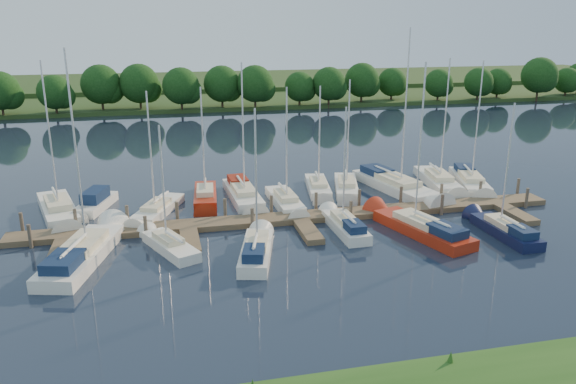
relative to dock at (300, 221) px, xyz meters
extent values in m
plane|color=#192432|center=(0.00, -7.31, -0.20)|extent=(260.00, 260.00, 0.00)
cube|color=brown|center=(0.00, 0.69, 0.00)|extent=(40.00, 2.00, 0.40)
cube|color=brown|center=(-16.00, -2.31, 0.00)|extent=(1.20, 4.00, 0.40)
cube|color=brown|center=(-8.00, -2.31, 0.00)|extent=(1.20, 4.00, 0.40)
cube|color=brown|center=(0.00, -2.31, 0.00)|extent=(1.20, 4.00, 0.40)
cube|color=brown|center=(8.00, -2.31, 0.00)|extent=(1.20, 4.00, 0.40)
cube|color=brown|center=(16.00, -2.31, 0.00)|extent=(1.20, 4.00, 0.40)
cylinder|color=#473D33|center=(-19.00, 1.99, 0.40)|extent=(0.24, 0.24, 2.00)
cylinder|color=#473D33|center=(-15.55, 1.99, 0.40)|extent=(0.24, 0.24, 2.00)
cylinder|color=#473D33|center=(-12.09, 1.99, 0.40)|extent=(0.24, 0.24, 2.00)
cylinder|color=#473D33|center=(-8.64, 1.99, 0.40)|extent=(0.24, 0.24, 2.00)
cylinder|color=#473D33|center=(-5.18, 1.99, 0.40)|extent=(0.24, 0.24, 2.00)
cylinder|color=#473D33|center=(-1.73, 1.99, 0.40)|extent=(0.24, 0.24, 2.00)
cylinder|color=#473D33|center=(1.73, 1.99, 0.40)|extent=(0.24, 0.24, 2.00)
cylinder|color=#473D33|center=(5.18, 1.99, 0.40)|extent=(0.24, 0.24, 2.00)
cylinder|color=#473D33|center=(8.64, 1.99, 0.40)|extent=(0.24, 0.24, 2.00)
cylinder|color=#473D33|center=(12.09, 1.99, 0.40)|extent=(0.24, 0.24, 2.00)
cylinder|color=#473D33|center=(15.55, 1.99, 0.40)|extent=(0.24, 0.24, 2.00)
cylinder|color=#473D33|center=(19.00, 1.99, 0.40)|extent=(0.24, 0.24, 2.00)
cylinder|color=#473D33|center=(-18.00, -0.61, 0.40)|extent=(0.24, 0.24, 2.00)
cylinder|color=#473D33|center=(-10.80, -0.61, 0.40)|extent=(0.24, 0.24, 2.00)
cylinder|color=#473D33|center=(-3.60, -0.61, 0.40)|extent=(0.24, 0.24, 2.00)
cylinder|color=#473D33|center=(3.60, -0.61, 0.40)|extent=(0.24, 0.24, 2.00)
cylinder|color=#473D33|center=(10.80, -0.61, 0.40)|extent=(0.24, 0.24, 2.00)
cylinder|color=#473D33|center=(18.00, -0.61, 0.40)|extent=(0.24, 0.24, 2.00)
cube|color=#254018|center=(0.00, 67.69, 0.10)|extent=(180.00, 30.00, 0.60)
cube|color=#324920|center=(0.00, 92.69, 0.50)|extent=(220.00, 40.00, 1.40)
cylinder|color=#38281C|center=(-31.63, 55.09, 0.82)|extent=(0.36, 0.36, 2.03)
sphere|color=#10340E|center=(-31.63, 55.09, 3.30)|extent=(4.74, 4.74, 4.74)
sphere|color=#10340E|center=(-30.61, 55.29, 2.62)|extent=(3.39, 3.39, 3.39)
cylinder|color=#38281C|center=(-26.12, 55.59, 1.06)|extent=(0.36, 0.36, 2.52)
sphere|color=#10340E|center=(-26.12, 55.59, 4.14)|extent=(5.89, 5.89, 5.89)
sphere|color=#10340E|center=(-24.86, 55.79, 3.30)|extent=(4.20, 4.20, 4.20)
cylinder|color=#38281C|center=(-18.08, 52.74, 0.98)|extent=(0.36, 0.36, 2.36)
sphere|color=#10340E|center=(-18.08, 52.74, 3.86)|extent=(5.50, 5.50, 5.50)
sphere|color=#10340E|center=(-16.90, 52.94, 3.08)|extent=(3.93, 3.93, 3.93)
cylinder|color=#38281C|center=(-13.49, 54.70, 1.19)|extent=(0.36, 0.36, 2.77)
sphere|color=#10340E|center=(-13.49, 54.70, 4.58)|extent=(6.47, 6.47, 6.47)
sphere|color=#10340E|center=(-12.10, 54.90, 3.65)|extent=(4.62, 4.62, 4.62)
cylinder|color=#38281C|center=(-7.12, 53.67, 1.21)|extent=(0.36, 0.36, 2.83)
sphere|color=#10340E|center=(-7.12, 53.67, 4.67)|extent=(6.60, 6.60, 6.60)
sphere|color=#10340E|center=(-5.71, 53.87, 3.73)|extent=(4.72, 4.72, 4.72)
cylinder|color=#38281C|center=(0.66, 55.56, 1.11)|extent=(0.36, 0.36, 2.62)
sphere|color=#10340E|center=(0.66, 55.56, 4.31)|extent=(6.11, 6.11, 6.11)
sphere|color=#10340E|center=(1.97, 55.76, 3.44)|extent=(4.36, 4.36, 4.36)
cylinder|color=#38281C|center=(6.88, 55.61, 1.11)|extent=(0.36, 0.36, 2.62)
sphere|color=#10340E|center=(6.88, 55.61, 4.31)|extent=(6.11, 6.11, 6.11)
sphere|color=#10340E|center=(8.19, 55.81, 3.44)|extent=(4.37, 4.37, 4.37)
cylinder|color=#38281C|center=(11.92, 54.85, 1.14)|extent=(0.36, 0.36, 2.68)
sphere|color=#10340E|center=(11.92, 54.85, 4.42)|extent=(6.26, 6.26, 6.26)
sphere|color=#10340E|center=(13.26, 55.05, 3.53)|extent=(4.47, 4.47, 4.47)
cylinder|color=#38281C|center=(18.90, 55.00, 0.91)|extent=(0.36, 0.36, 2.23)
sphere|color=#10340E|center=(18.90, 55.00, 3.64)|extent=(5.20, 5.20, 5.20)
sphere|color=#10340E|center=(20.02, 55.20, 2.90)|extent=(3.72, 3.72, 3.72)
cylinder|color=#38281C|center=(24.36, 55.12, 1.14)|extent=(0.36, 0.36, 2.68)
sphere|color=#10340E|center=(24.36, 55.12, 4.42)|extent=(6.26, 6.26, 6.26)
sphere|color=#10340E|center=(25.70, 55.32, 3.53)|extent=(4.47, 4.47, 4.47)
cylinder|color=#38281C|center=(31.20, 53.23, 0.85)|extent=(0.36, 0.36, 2.09)
sphere|color=#10340E|center=(31.20, 53.23, 3.40)|extent=(4.88, 4.88, 4.88)
sphere|color=#10340E|center=(32.25, 53.43, 2.71)|extent=(3.49, 3.49, 3.49)
cylinder|color=#38281C|center=(37.07, 54.37, 0.87)|extent=(0.36, 0.36, 2.15)
sphere|color=#10340E|center=(37.07, 54.37, 3.50)|extent=(5.01, 5.01, 5.01)
sphere|color=#10340E|center=(38.15, 54.57, 2.78)|extent=(3.58, 3.58, 3.58)
cylinder|color=#38281C|center=(44.70, 54.98, 0.85)|extent=(0.36, 0.36, 2.10)
sphere|color=#10340E|center=(44.70, 54.98, 3.42)|extent=(4.90, 4.90, 4.90)
sphere|color=#10340E|center=(45.75, 55.18, 2.72)|extent=(3.50, 3.50, 3.50)
cylinder|color=#38281C|center=(52.05, 53.36, 1.07)|extent=(0.36, 0.36, 2.55)
sphere|color=#10340E|center=(52.05, 53.36, 4.18)|extent=(5.94, 5.94, 5.94)
sphere|color=#10340E|center=(53.32, 53.56, 3.34)|extent=(4.24, 4.24, 4.24)
cylinder|color=#38281C|center=(56.74, 53.15, 1.23)|extent=(0.36, 0.36, 2.85)
sphere|color=#10340E|center=(56.74, 53.15, 4.71)|extent=(6.65, 6.65, 6.65)
sphere|color=#10340E|center=(58.17, 53.35, 3.76)|extent=(4.75, 4.75, 4.75)
cylinder|color=#38281C|center=(62.55, 53.44, 0.97)|extent=(0.36, 0.36, 2.34)
sphere|color=#10340E|center=(62.55, 53.44, 3.83)|extent=(5.46, 5.46, 5.46)
sphere|color=#10340E|center=(63.72, 53.64, 3.05)|extent=(3.90, 3.90, 3.90)
cube|color=white|center=(-17.35, 6.08, -0.05)|extent=(4.21, 8.15, 1.26)
cone|color=white|center=(-16.31, 2.30, -0.05)|extent=(1.79, 2.94, 1.10)
cube|color=beige|center=(-17.25, 5.70, 0.78)|extent=(2.53, 3.84, 0.57)
cylinder|color=silver|center=(-17.15, 5.33, 5.90)|extent=(0.12, 0.12, 10.60)
cylinder|color=silver|center=(-17.56, 6.84, 1.24)|extent=(1.04, 3.43, 0.10)
cylinder|color=white|center=(-17.56, 6.84, 1.24)|extent=(1.03, 3.08, 0.20)
cube|color=white|center=(-14.66, 6.71, -0.05)|extent=(3.08, 5.27, 1.10)
cone|color=white|center=(-15.42, 4.32, -0.05)|extent=(1.24, 1.68, 0.83)
cube|color=#132342|center=(-14.66, 6.71, 0.85)|extent=(2.09, 3.02, 0.99)
cube|color=white|center=(-9.96, 4.62, -0.05)|extent=(4.20, 6.61, 0.95)
cone|color=white|center=(-11.23, 1.67, -0.05)|extent=(1.72, 2.42, 0.90)
cube|color=beige|center=(-10.08, 4.33, 0.54)|extent=(2.38, 3.19, 0.43)
cylinder|color=silver|center=(-10.21, 4.03, 4.74)|extent=(0.12, 0.12, 8.67)
cylinder|color=silver|center=(-9.70, 5.21, 0.88)|extent=(1.24, 2.69, 0.10)
cylinder|color=white|center=(-9.70, 5.21, 0.88)|extent=(1.20, 2.44, 0.20)
cube|color=#A5240F|center=(-6.19, 7.14, -0.05)|extent=(2.31, 6.41, 1.13)
cone|color=#A5240F|center=(-6.47, 4.01, -0.05)|extent=(1.07, 2.27, 0.88)
cube|color=beige|center=(-6.21, 6.82, 0.67)|extent=(1.57, 2.93, 0.51)
cylinder|color=silver|center=(-6.24, 6.51, 4.76)|extent=(0.12, 0.12, 8.48)
cylinder|color=silver|center=(-6.13, 7.76, 1.08)|extent=(0.35, 2.82, 0.10)
cylinder|color=white|center=(-6.13, 7.76, 1.08)|extent=(0.42, 2.52, 0.20)
cube|color=white|center=(-3.17, 6.75, -0.05)|extent=(2.46, 7.71, 1.14)
cone|color=white|center=(-3.01, 2.94, -0.05)|extent=(1.18, 2.71, 1.07)
cube|color=beige|center=(-3.16, 6.37, 0.68)|extent=(1.75, 3.50, 0.52)
cube|color=maroon|center=(-3.26, 8.89, 0.78)|extent=(1.59, 2.35, 0.57)
cylinder|color=silver|center=(-3.14, 5.99, 5.67)|extent=(0.12, 0.12, 10.30)
cylinder|color=silver|center=(-3.20, 7.52, 1.09)|extent=(0.25, 3.43, 0.10)
cylinder|color=white|center=(-3.20, 7.52, 1.09)|extent=(0.33, 3.06, 0.20)
cube|color=white|center=(-0.18, 4.36, -0.05)|extent=(1.97, 6.44, 1.10)
cone|color=white|center=(-0.09, 1.16, -0.05)|extent=(0.96, 2.26, 0.90)
cube|color=beige|center=(-0.17, 4.04, 0.65)|extent=(1.42, 2.91, 0.50)
cylinder|color=silver|center=(-0.16, 3.72, 4.82)|extent=(0.12, 0.12, 8.63)
cylinder|color=silver|center=(-0.20, 5.00, 1.05)|extent=(0.18, 2.88, 0.10)
cylinder|color=white|center=(-0.20, 5.00, 1.05)|extent=(0.27, 2.56, 0.20)
cube|color=white|center=(3.49, 7.67, -0.05)|extent=(2.74, 6.38, 1.00)
cone|color=white|center=(2.97, 4.62, -0.05)|extent=(1.21, 2.28, 0.86)
cube|color=beige|center=(3.43, 7.36, 0.57)|extent=(1.74, 2.96, 0.46)
cylinder|color=silver|center=(3.38, 7.06, 4.61)|extent=(0.12, 0.12, 8.34)
cylinder|color=silver|center=(3.59, 8.28, 0.94)|extent=(0.56, 2.76, 0.10)
cylinder|color=white|center=(3.59, 8.28, 0.94)|extent=(0.61, 2.47, 0.20)
cube|color=white|center=(5.85, 7.07, -0.05)|extent=(3.54, 6.76, 1.11)
cone|color=white|center=(4.96, 3.94, -0.05)|extent=(1.50, 2.44, 0.91)
cube|color=beige|center=(5.76, 6.76, 0.66)|extent=(2.12, 3.19, 0.50)
cylinder|color=silver|center=(5.67, 6.45, 4.90)|extent=(0.12, 0.12, 8.78)
cylinder|color=silver|center=(6.03, 7.70, 1.06)|extent=(0.90, 2.84, 0.10)
cylinder|color=white|center=(6.03, 7.70, 1.06)|extent=(0.91, 2.56, 0.20)
cube|color=white|center=(9.93, 6.30, -0.05)|extent=(4.60, 9.76, 1.26)
cone|color=white|center=(10.95, 1.70, -0.05)|extent=(2.00, 3.50, 1.32)
cube|color=beige|center=(10.04, 5.84, 0.77)|extent=(2.84, 4.56, 0.57)
cube|color=#132342|center=(9.37, 8.87, 0.89)|extent=(2.41, 3.16, 0.63)
cylinder|color=silver|center=(10.14, 5.38, 6.96)|extent=(0.12, 0.12, 12.71)
cylinder|color=silver|center=(9.73, 7.22, 1.23)|extent=(1.01, 4.16, 0.10)
cylinder|color=white|center=(9.73, 7.22, 1.23)|extent=(1.01, 3.72, 0.20)
cube|color=white|center=(14.41, 7.09, -0.05)|extent=(3.32, 7.89, 1.16)
cone|color=white|center=(13.81, 3.32, -0.05)|extent=(1.48, 2.81, 1.07)
cube|color=beige|center=(14.35, 6.71, 0.70)|extent=(2.13, 3.65, 0.53)
cylinder|color=silver|center=(14.29, 6.34, 5.70)|extent=(0.12, 0.12, 10.33)
cylinder|color=silver|center=(14.53, 7.85, 1.12)|extent=(0.64, 3.41, 0.10)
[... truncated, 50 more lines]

